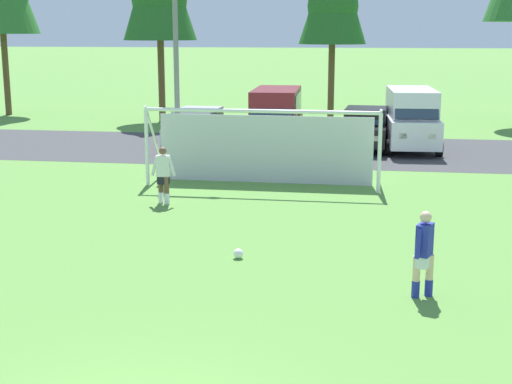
% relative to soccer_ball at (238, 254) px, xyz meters
% --- Properties ---
extents(ground_plane, '(400.00, 400.00, 0.00)m').
position_rel_soccer_ball_xyz_m(ground_plane, '(-0.09, 7.28, -0.11)').
color(ground_plane, '#598C3D').
extents(parking_lot_strip, '(52.00, 8.40, 0.01)m').
position_rel_soccer_ball_xyz_m(parking_lot_strip, '(-0.09, 15.12, -0.11)').
color(parking_lot_strip, '#3D3D3F').
rests_on(parking_lot_strip, ground).
extents(soccer_ball, '(0.22, 0.22, 0.22)m').
position_rel_soccer_ball_xyz_m(soccer_ball, '(0.00, 0.00, 0.00)').
color(soccer_ball, white).
rests_on(soccer_ball, ground).
extents(soccer_goal, '(7.44, 2.01, 2.57)m').
position_rel_soccer_ball_xyz_m(soccer_goal, '(-0.58, 8.01, 1.18)').
color(soccer_goal, white).
rests_on(soccer_goal, ground).
extents(player_midfield_center, '(0.41, 0.69, 1.64)m').
position_rel_soccer_ball_xyz_m(player_midfield_center, '(3.80, -1.79, 0.71)').
color(player_midfield_center, beige).
rests_on(player_midfield_center, ground).
extents(player_winger_left, '(0.74, 0.28, 1.64)m').
position_rel_soccer_ball_xyz_m(player_winger_left, '(-3.02, 4.81, 0.71)').
color(player_winger_left, brown).
rests_on(player_winger_left, ground).
extents(parked_car_slot_far_left, '(2.21, 4.29, 1.72)m').
position_rel_soccer_ball_xyz_m(parked_car_slot_far_left, '(-4.30, 14.47, 0.77)').
color(parked_car_slot_far_left, '#B2B2BC').
rests_on(parked_car_slot_far_left, ground).
extents(parked_car_slot_left, '(2.32, 4.86, 2.52)m').
position_rel_soccer_ball_xyz_m(parked_car_slot_left, '(-1.09, 15.04, 1.23)').
color(parked_car_slot_left, maroon).
rests_on(parked_car_slot_left, ground).
extents(parked_car_slot_center_left, '(2.22, 4.29, 1.72)m').
position_rel_soccer_ball_xyz_m(parked_car_slot_center_left, '(2.58, 15.78, 0.77)').
color(parked_car_slot_center_left, black).
rests_on(parked_car_slot_center_left, ground).
extents(parked_car_slot_center, '(2.39, 4.90, 2.52)m').
position_rel_soccer_ball_xyz_m(parked_car_slot_center, '(4.44, 15.82, 1.23)').
color(parked_car_slot_center, silver).
rests_on(parked_car_slot_center, ground).
extents(street_lamp, '(2.00, 0.32, 7.12)m').
position_rel_soccer_ball_xyz_m(street_lamp, '(-3.77, 10.01, 3.59)').
color(street_lamp, slate).
rests_on(street_lamp, ground).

